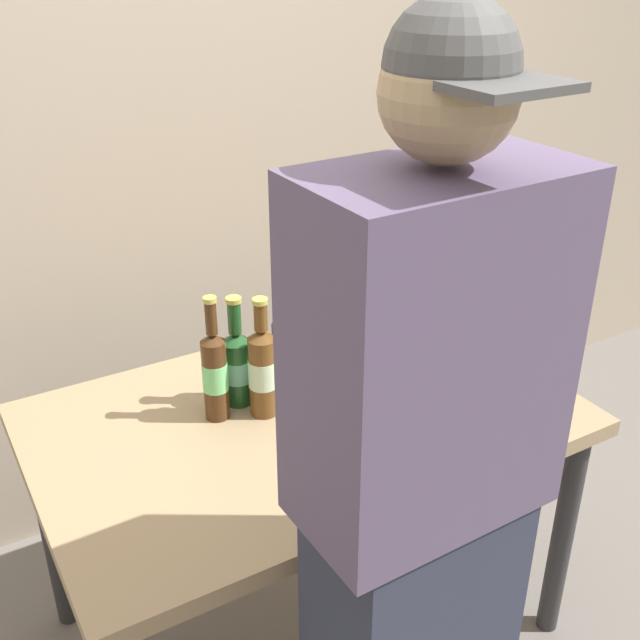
{
  "coord_description": "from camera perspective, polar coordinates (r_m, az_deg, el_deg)",
  "views": [
    {
      "loc": [
        -0.78,
        -1.41,
        1.82
      ],
      "look_at": [
        0.05,
        0.0,
        0.98
      ],
      "focal_mm": 43.21,
      "sensor_mm": 36.0,
      "label": 1
    }
  ],
  "objects": [
    {
      "name": "beer_bottle_green",
      "position": [
        1.88,
        -7.79,
        -3.87
      ],
      "size": [
        0.06,
        0.06,
        0.33
      ],
      "color": "#472B14",
      "rests_on": "desk"
    },
    {
      "name": "person_figure",
      "position": [
        1.4,
        7.16,
        -15.42
      ],
      "size": [
        0.42,
        0.29,
        1.75
      ],
      "color": "#2D3347",
      "rests_on": "ground"
    },
    {
      "name": "back_wall",
      "position": [
        2.42,
        -11.1,
        14.19
      ],
      "size": [
        6.0,
        0.1,
        2.6
      ],
      "primitive_type": "cube",
      "color": "tan",
      "rests_on": "ground"
    },
    {
      "name": "beer_bottle_amber",
      "position": [
        1.94,
        -2.65,
        -2.61
      ],
      "size": [
        0.06,
        0.06,
        0.33
      ],
      "color": "#333333",
      "rests_on": "desk"
    },
    {
      "name": "ground_plane",
      "position": [
        2.43,
        -1.01,
        -21.35
      ],
      "size": [
        8.0,
        8.0,
        0.0
      ],
      "primitive_type": "plane",
      "color": "slate",
      "rests_on": "ground"
    },
    {
      "name": "desk",
      "position": [
        1.99,
        -1.16,
        -8.83
      ],
      "size": [
        1.32,
        0.85,
        0.73
      ],
      "color": "#9E8460",
      "rests_on": "ground"
    },
    {
      "name": "beer_bottle_dark",
      "position": [
        1.89,
        -4.27,
        -3.65
      ],
      "size": [
        0.07,
        0.07,
        0.32
      ],
      "color": "brown",
      "rests_on": "desk"
    },
    {
      "name": "laptop",
      "position": [
        2.17,
        7.78,
        -1.56
      ],
      "size": [
        0.4,
        0.37,
        0.25
      ],
      "color": "#B7BABC",
      "rests_on": "desk"
    },
    {
      "name": "beer_bottle_brown",
      "position": [
        1.95,
        -6.16,
        -3.27
      ],
      "size": [
        0.08,
        0.08,
        0.29
      ],
      "color": "#1E5123",
      "rests_on": "desk"
    }
  ]
}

